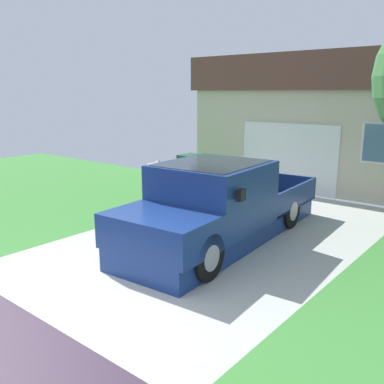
{
  "coord_description": "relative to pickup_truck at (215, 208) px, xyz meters",
  "views": [
    {
      "loc": [
        4.92,
        -2.74,
        3.02
      ],
      "look_at": [
        -0.2,
        3.5,
        1.12
      ],
      "focal_mm": 39.72,
      "sensor_mm": 36.0,
      "label": 1
    }
  ],
  "objects": [
    {
      "name": "handbag",
      "position": [
        -1.05,
        -0.56,
        -0.61
      ],
      "size": [
        0.37,
        0.17,
        0.45
      ],
      "color": "#232328",
      "rests_on": "ground"
    },
    {
      "name": "pickup_truck",
      "position": [
        0.0,
        0.0,
        0.0
      ],
      "size": [
        2.3,
        5.71,
        1.68
      ],
      "rotation": [
        0.0,
        0.0,
        3.21
      ],
      "color": "navy",
      "rests_on": "ground"
    },
    {
      "name": "person_with_hat",
      "position": [
        -1.29,
        -0.28,
        0.19
      ],
      "size": [
        0.49,
        0.48,
        1.65
      ],
      "rotation": [
        0.0,
        0.0,
        0.05
      ],
      "color": "black",
      "rests_on": "ground"
    },
    {
      "name": "wheeled_trash_bin",
      "position": [
        -3.62,
        3.62,
        -0.15
      ],
      "size": [
        0.6,
        0.72,
        1.09
      ],
      "color": "#286B38",
      "rests_on": "ground"
    },
    {
      "name": "house_with_garage",
      "position": [
        -0.1,
        8.58,
        1.38
      ],
      "size": [
        9.55,
        6.91,
        4.19
      ],
      "color": "beige",
      "rests_on": "ground"
    }
  ]
}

